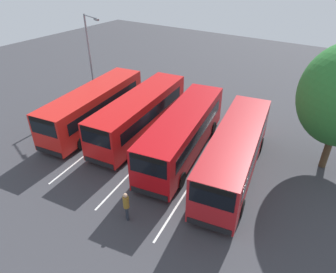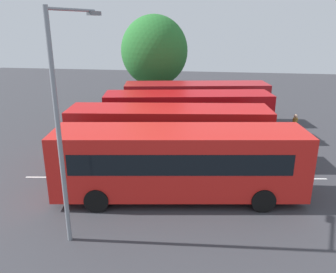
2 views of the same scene
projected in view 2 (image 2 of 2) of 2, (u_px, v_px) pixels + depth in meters
The scene contains 11 objects.
ground_plane at pixel (184, 150), 20.62m from camera, with size 72.30×72.30×0.00m, color #38383D.
bus_far_left at pixel (180, 161), 14.50m from camera, with size 10.92×4.05×3.12m.
bus_center_left at pixel (170, 133), 18.25m from camera, with size 10.90×3.82×3.12m.
bus_center_right at pixel (188, 114), 22.08m from camera, with size 10.94×4.34×3.12m.
bus_far_right at pixel (196, 101), 25.69m from camera, with size 10.94×4.32×3.12m.
pedestrian at pixel (295, 125), 22.04m from camera, with size 0.44×0.44×1.77m.
street_lamp at pixel (63, 116), 10.85m from camera, with size 0.94×2.47×7.86m.
depot_tree at pixel (154, 51), 29.57m from camera, with size 5.85×5.26×8.16m.
lane_stripe_outer_left at pixel (175, 178), 16.90m from camera, with size 15.09×0.12×0.01m, color silver.
lane_stripe_inner_left at pixel (184, 150), 20.62m from camera, with size 15.09×0.12×0.01m, color silver.
lane_stripe_inner_right at pixel (189, 131), 24.34m from camera, with size 15.09×0.12×0.01m, color silver.
Camera 2 is at (1.92, -19.22, 7.33)m, focal length 36.09 mm.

